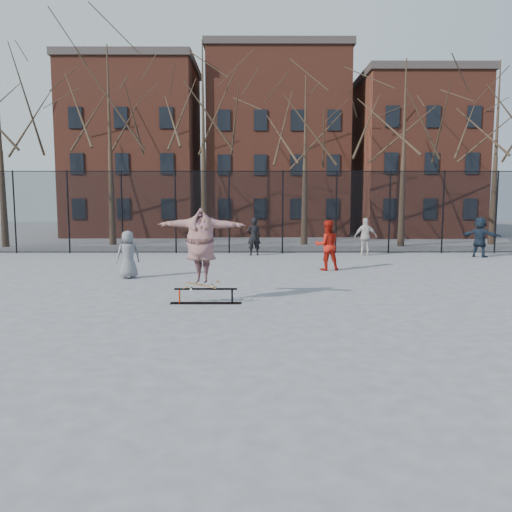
{
  "coord_description": "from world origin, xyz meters",
  "views": [
    {
      "loc": [
        -0.16,
        -11.26,
        2.54
      ],
      "look_at": [
        -0.13,
        1.5,
        1.13
      ],
      "focal_mm": 35.0,
      "sensor_mm": 36.0,
      "label": 1
    }
  ],
  "objects_px": {
    "bystander_black": "(254,237)",
    "bystander_red": "(327,245)",
    "skater": "(201,247)",
    "skateboard": "(202,286)",
    "bystander_grey": "(128,254)",
    "bystander_white": "(366,237)",
    "skate_rail": "(206,297)",
    "bystander_navy": "(480,237)"
  },
  "relations": [
    {
      "from": "bystander_navy",
      "to": "bystander_red",
      "type": "bearing_deg",
      "value": 72.28
    },
    {
      "from": "bystander_red",
      "to": "bystander_grey",
      "type": "bearing_deg",
      "value": 8.05
    },
    {
      "from": "skater",
      "to": "bystander_white",
      "type": "distance_m",
      "value": 12.83
    },
    {
      "from": "skate_rail",
      "to": "skater",
      "type": "xyz_separation_m",
      "value": [
        -0.1,
        0.0,
        1.25
      ]
    },
    {
      "from": "bystander_grey",
      "to": "bystander_black",
      "type": "distance_m",
      "value": 8.1
    },
    {
      "from": "bystander_grey",
      "to": "bystander_black",
      "type": "relative_size",
      "value": 0.9
    },
    {
      "from": "skater",
      "to": "bystander_grey",
      "type": "relative_size",
      "value": 1.43
    },
    {
      "from": "bystander_grey",
      "to": "bystander_white",
      "type": "xyz_separation_m",
      "value": [
        9.36,
        6.97,
        0.09
      ]
    },
    {
      "from": "bystander_white",
      "to": "skateboard",
      "type": "bearing_deg",
      "value": 64.66
    },
    {
      "from": "skater",
      "to": "bystander_navy",
      "type": "relative_size",
      "value": 1.23
    },
    {
      "from": "skater",
      "to": "bystander_navy",
      "type": "bearing_deg",
      "value": 50.6
    },
    {
      "from": "skate_rail",
      "to": "bystander_navy",
      "type": "bearing_deg",
      "value": 41.92
    },
    {
      "from": "skater",
      "to": "bystander_navy",
      "type": "height_order",
      "value": "skater"
    },
    {
      "from": "bystander_grey",
      "to": "bystander_white",
      "type": "relative_size",
      "value": 0.9
    },
    {
      "from": "skateboard",
      "to": "bystander_red",
      "type": "xyz_separation_m",
      "value": [
        3.98,
        5.99,
        0.48
      ]
    },
    {
      "from": "skateboard",
      "to": "skater",
      "type": "height_order",
      "value": "skater"
    },
    {
      "from": "bystander_black",
      "to": "bystander_red",
      "type": "bearing_deg",
      "value": 107.95
    },
    {
      "from": "skateboard",
      "to": "bystander_black",
      "type": "distance_m",
      "value": 11.12
    },
    {
      "from": "bystander_black",
      "to": "bystander_red",
      "type": "xyz_separation_m",
      "value": [
        2.69,
        -5.05,
        0.04
      ]
    },
    {
      "from": "bystander_grey",
      "to": "bystander_red",
      "type": "bearing_deg",
      "value": 169.75
    },
    {
      "from": "bystander_red",
      "to": "bystander_black",
      "type": "bearing_deg",
      "value": -69.62
    },
    {
      "from": "bystander_red",
      "to": "bystander_navy",
      "type": "distance_m",
      "value": 8.69
    },
    {
      "from": "skater",
      "to": "bystander_white",
      "type": "bearing_deg",
      "value": 68.37
    },
    {
      "from": "skateboard",
      "to": "bystander_grey",
      "type": "distance_m",
      "value": 4.97
    },
    {
      "from": "skater",
      "to": "skateboard",
      "type": "bearing_deg",
      "value": 0.0
    },
    {
      "from": "bystander_grey",
      "to": "bystander_navy",
      "type": "distance_m",
      "value": 15.67
    },
    {
      "from": "skater",
      "to": "bystander_grey",
      "type": "distance_m",
      "value": 5.0
    },
    {
      "from": "skate_rail",
      "to": "bystander_grey",
      "type": "distance_m",
      "value": 5.06
    },
    {
      "from": "bystander_black",
      "to": "skate_rail",
      "type": "bearing_deg",
      "value": 73.75
    },
    {
      "from": "bystander_grey",
      "to": "bystander_red",
      "type": "xyz_separation_m",
      "value": [
        6.82,
        1.92,
        0.13
      ]
    },
    {
      "from": "skater",
      "to": "bystander_grey",
      "type": "height_order",
      "value": "skater"
    },
    {
      "from": "skate_rail",
      "to": "bystander_black",
      "type": "relative_size",
      "value": 1.0
    },
    {
      "from": "skate_rail",
      "to": "bystander_white",
      "type": "bearing_deg",
      "value": 59.84
    },
    {
      "from": "skater",
      "to": "bystander_red",
      "type": "bearing_deg",
      "value": 65.34
    },
    {
      "from": "bystander_grey",
      "to": "skater",
      "type": "bearing_deg",
      "value": 98.92
    },
    {
      "from": "bystander_grey",
      "to": "skate_rail",
      "type": "bearing_deg",
      "value": 99.88
    },
    {
      "from": "skater",
      "to": "bystander_grey",
      "type": "bearing_deg",
      "value": 133.85
    },
    {
      "from": "bystander_navy",
      "to": "bystander_white",
      "type": "bearing_deg",
      "value": 34.09
    },
    {
      "from": "skate_rail",
      "to": "bystander_grey",
      "type": "xyz_separation_m",
      "value": [
        -2.94,
        4.07,
        0.64
      ]
    },
    {
      "from": "bystander_navy",
      "to": "skater",
      "type": "bearing_deg",
      "value": 84.44
    },
    {
      "from": "bystander_grey",
      "to": "bystander_navy",
      "type": "xyz_separation_m",
      "value": [
        14.38,
        6.2,
        0.13
      ]
    },
    {
      "from": "skate_rail",
      "to": "bystander_black",
      "type": "height_order",
      "value": "bystander_black"
    }
  ]
}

